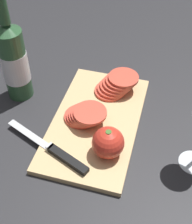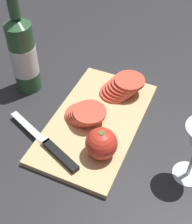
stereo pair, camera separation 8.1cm
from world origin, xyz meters
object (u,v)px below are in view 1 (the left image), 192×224
object	(u,v)px
knife	(61,155)
tomato_slice_stack_far	(116,84)
wine_bottle	(14,61)
tomato_slice_stack_near	(85,115)
whole_tomato	(108,143)

from	to	relation	value
knife	tomato_slice_stack_far	size ratio (longest dim) A/B	2.05
wine_bottle	tomato_slice_stack_far	distance (m)	0.29
tomato_slice_stack_far	knife	bearing A→B (deg)	164.40
tomato_slice_stack_near	tomato_slice_stack_far	distance (m)	0.14
knife	tomato_slice_stack_far	bearing A→B (deg)	-82.91
tomato_slice_stack_far	tomato_slice_stack_near	bearing A→B (deg)	158.65
tomato_slice_stack_near	wine_bottle	bearing A→B (deg)	73.23
whole_tomato	tomato_slice_stack_near	distance (m)	0.12
whole_tomato	tomato_slice_stack_near	size ratio (longest dim) A/B	0.67
wine_bottle	whole_tomato	bearing A→B (deg)	-117.06
whole_tomato	tomato_slice_stack_far	distance (m)	0.23
knife	whole_tomato	bearing A→B (deg)	-135.97
wine_bottle	knife	world-z (taller)	wine_bottle
knife	tomato_slice_stack_far	world-z (taller)	tomato_slice_stack_far
tomato_slice_stack_far	whole_tomato	bearing A→B (deg)	-172.12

